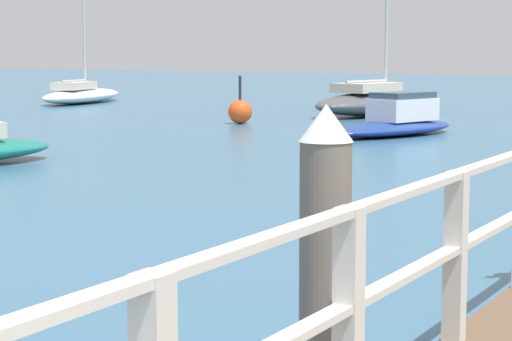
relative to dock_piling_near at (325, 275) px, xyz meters
The scene contains 5 objects.
dock_piling_near is the anchor object (origin of this frame).
boat_1 27.40m from the dock_piling_near, 112.30° to the left, with size 3.45×6.76×8.19m.
boat_4 35.19m from the dock_piling_near, 132.25° to the left, with size 3.32×6.33×8.44m.
boat_6 19.74m from the dock_piling_near, 110.86° to the left, with size 2.75×4.67×1.08m.
channel_buoy 23.28m from the dock_piling_near, 122.11° to the left, with size 0.70×0.70×1.40m.
Camera 1 is at (0.44, -0.20, 2.16)m, focal length 68.58 mm.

